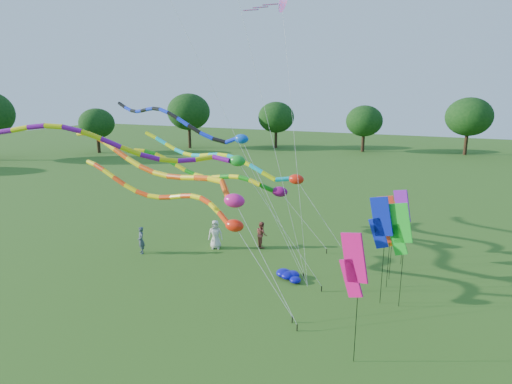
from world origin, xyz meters
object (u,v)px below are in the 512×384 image
at_px(person_b, 141,240).
at_px(person_c, 262,234).
at_px(blue_nylon_heap, 292,274).
at_px(tube_kite_orange, 163,169).
at_px(person_a, 215,234).
at_px(tube_kite_red, 177,200).

distance_m(person_b, person_c, 7.42).
bearing_deg(blue_nylon_heap, person_b, -178.09).
bearing_deg(tube_kite_orange, person_c, 79.53).
height_order(tube_kite_orange, blue_nylon_heap, tube_kite_orange).
xyz_separation_m(tube_kite_orange, person_a, (0.58, 4.34, -4.89)).
bearing_deg(person_b, blue_nylon_heap, 39.77).
bearing_deg(tube_kite_orange, blue_nylon_heap, 37.66).
distance_m(tube_kite_red, tube_kite_orange, 1.88).
bearing_deg(person_c, tube_kite_orange, 110.45).
xyz_separation_m(tube_kite_orange, person_c, (3.16, 5.69, -4.97)).
height_order(tube_kite_red, person_c, tube_kite_red).
bearing_deg(tube_kite_orange, person_a, 100.93).
relative_size(tube_kite_red, blue_nylon_heap, 10.20).
xyz_separation_m(tube_kite_red, person_a, (-0.53, 4.90, -3.48)).
height_order(tube_kite_red, person_a, tube_kite_red).
relative_size(tube_kite_orange, blue_nylon_heap, 12.58).
height_order(tube_kite_red, person_b, tube_kite_red).
relative_size(tube_kite_red, tube_kite_orange, 0.81).
bearing_deg(tube_kite_orange, tube_kite_red, -7.98).
height_order(tube_kite_red, tube_kite_orange, tube_kite_orange).
bearing_deg(tube_kite_red, person_b, 163.92).
relative_size(tube_kite_red, person_b, 7.74).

